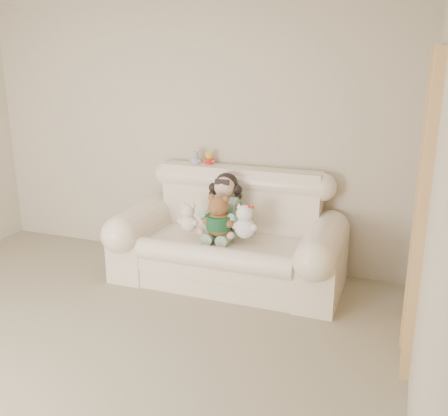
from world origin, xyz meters
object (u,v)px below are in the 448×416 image
sofa (228,230)px  brown_teddy (219,212)px  seated_child (225,205)px  cream_teddy (188,215)px  white_cat (245,218)px

sofa → brown_teddy: 0.26m
seated_child → brown_teddy: bearing=-75.3°
sofa → cream_teddy: 0.39m
sofa → brown_teddy: sofa is taller
seated_child → cream_teddy: 0.35m
sofa → cream_teddy: size_ratio=6.51×
cream_teddy → seated_child: bearing=40.6°
sofa → seated_child: bearing=125.7°
brown_teddy → white_cat: size_ratio=1.21×
seated_child → sofa: bearing=-45.5°
white_cat → cream_teddy: bearing=178.8°
cream_teddy → sofa: bearing=24.7°
white_cat → cream_teddy: size_ratio=1.15×
brown_teddy → cream_teddy: size_ratio=1.39×
seated_child → white_cat: size_ratio=1.65×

